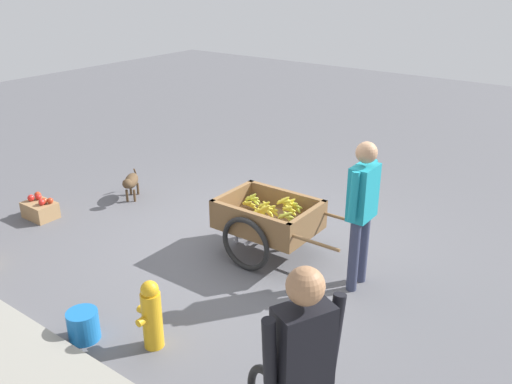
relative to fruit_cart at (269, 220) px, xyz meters
The scene contains 8 objects.
ground_plane 0.53m from the fruit_cart, ahead, with size 24.00×24.00×0.00m, color #56565B.
fruit_cart is the anchor object (origin of this frame).
vendor_person 1.26m from the fruit_cart, behind, with size 0.22×0.56×1.60m.
cyclist_person 3.16m from the fruit_cart, 128.71° to the left, with size 0.33×0.53×1.66m.
dog 2.56m from the fruit_cart, ahead, with size 0.45×0.56×0.40m.
fire_hydrant 2.00m from the fruit_cart, 94.03° to the left, with size 0.25×0.25×0.67m.
plastic_bucket 2.36m from the fruit_cart, 79.06° to the left, with size 0.29×0.29×0.29m, color #1966B2.
mixed_fruit_crate 3.25m from the fruit_cart, 18.37° to the left, with size 0.44×0.32×0.31m.
Camera 1 is at (-3.53, 4.62, 3.16)m, focal length 37.83 mm.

